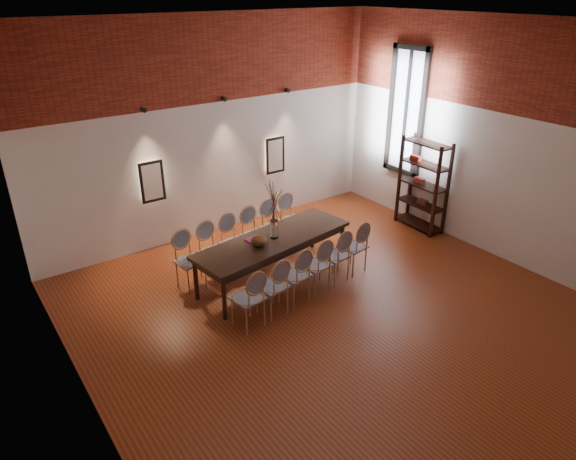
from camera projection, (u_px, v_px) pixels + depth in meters
floor at (333, 311)px, 7.68m from camera, size 7.00×7.00×0.02m
ceiling at (347, 23)px, 5.94m from camera, size 7.00×7.00×0.02m
wall_back at (212, 129)px, 9.41m from camera, size 7.00×0.10×4.00m
wall_left at (60, 262)px, 4.94m from camera, size 0.10×7.00×4.00m
wall_right at (498, 142)px, 8.67m from camera, size 0.10×7.00×4.00m
brick_band_back at (210, 59)px, 8.81m from camera, size 7.00×0.02×1.50m
brick_band_left at (41, 133)px, 4.44m from camera, size 0.02×7.00×1.50m
brick_band_right at (510, 65)px, 8.09m from camera, size 0.02×7.00×1.50m
niche_left at (152, 181)px, 8.95m from camera, size 0.36×0.06×0.66m
niche_right at (274, 155)px, 10.32m from camera, size 0.36×0.06×0.66m
spot_fixture_left at (143, 110)px, 8.39m from camera, size 0.08×0.10×0.08m
spot_fixture_mid at (224, 99)px, 9.18m from camera, size 0.08×0.10×0.08m
spot_fixture_right at (287, 90)px, 9.91m from camera, size 0.08×0.10×0.08m
window_glass at (407, 112)px, 10.03m from camera, size 0.02×0.78×2.38m
window_frame at (406, 112)px, 10.01m from camera, size 0.08×0.90×2.50m
window_mullion at (406, 112)px, 10.01m from camera, size 0.06×0.06×2.40m
dining_table at (274, 259)px, 8.35m from camera, size 2.80×1.23×0.75m
chair_near_a at (248, 298)px, 7.14m from camera, size 0.49×0.49×0.94m
chair_near_b at (272, 286)px, 7.42m from camera, size 0.49×0.49×0.94m
chair_near_c at (294, 275)px, 7.70m from camera, size 0.49×0.49×0.94m
chair_near_d at (315, 265)px, 7.98m from camera, size 0.49×0.49×0.94m
chair_near_e at (335, 255)px, 8.26m from camera, size 0.49×0.49×0.94m
chair_near_f at (353, 246)px, 8.54m from camera, size 0.49×0.49×0.94m
chair_far_a at (190, 261)px, 8.08m from camera, size 0.49×0.49×0.94m
chair_far_b at (213, 252)px, 8.36m from camera, size 0.49×0.49×0.94m
chair_far_c at (235, 243)px, 8.64m from camera, size 0.49×0.49×0.94m
chair_far_d at (256, 235)px, 8.92m from camera, size 0.49×0.49×0.94m
chair_far_e at (275, 227)px, 9.20m from camera, size 0.49×0.49×0.94m
chair_far_f at (293, 220)px, 9.47m from camera, size 0.49×0.49×0.94m
vase at (274, 229)px, 8.13m from camera, size 0.14×0.14×0.30m
dried_branches at (274, 203)px, 7.94m from camera, size 0.50×0.50×0.70m
bowl at (259, 241)px, 7.90m from camera, size 0.24×0.24×0.18m
book at (254, 239)px, 8.11m from camera, size 0.28×0.21×0.03m
shelving_rack at (423, 185)px, 9.93m from camera, size 0.42×1.01×1.80m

